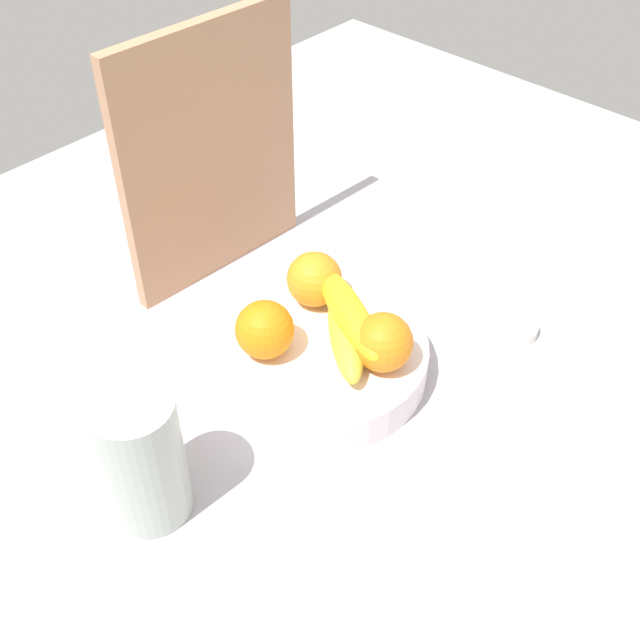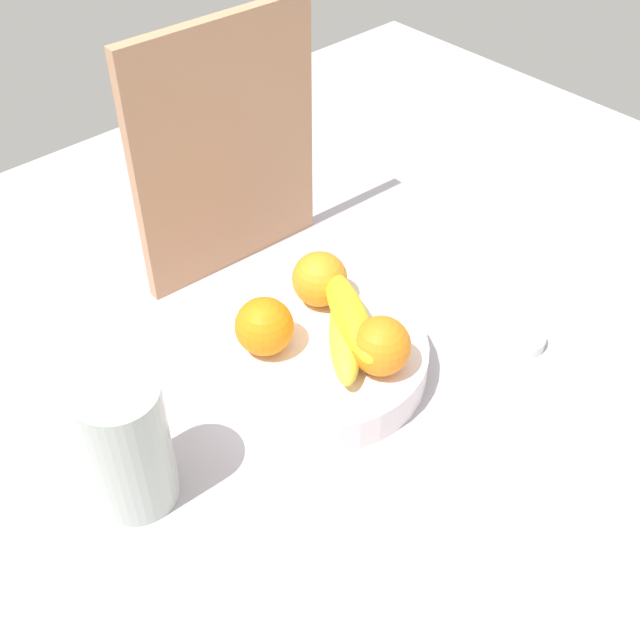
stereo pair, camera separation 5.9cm
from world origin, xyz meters
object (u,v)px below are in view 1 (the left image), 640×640
orange_front_right (383,342)px  banana_bunch (347,323)px  cutting_board (211,155)px  orange_center (314,279)px  jar_lid (513,327)px  orange_front_left (265,330)px  thermos_tumbler (142,458)px  fruit_bowl (320,357)px

orange_front_right → banana_bunch: 5.66cm
banana_bunch → cutting_board: size_ratio=0.47×
orange_center → banana_bunch: orange_center is taller
orange_center → jar_lid: (17.28, -19.92, -7.48)cm
orange_center → jar_lid: size_ratio=1.08×
orange_center → jar_lid: orange_center is taller
orange_center → cutting_board: size_ratio=0.20×
orange_center → jar_lid: 27.42cm
orange_front_left → banana_bunch: (8.00, -6.05, -0.47)cm
orange_center → orange_front_right: bearing=-102.1°
orange_front_left → jar_lid: orange_front_left is taller
banana_bunch → thermos_tumbler: thermos_tumbler is taller
orange_front_left → cutting_board: bearing=61.4°
orange_front_right → jar_lid: (20.25, -6.14, -7.48)cm
fruit_bowl → banana_bunch: 6.39cm
cutting_board → jar_lid: 45.99cm
orange_front_left → thermos_tumbler: (-21.68, -4.46, -0.10)cm
banana_bunch → jar_lid: size_ratio=2.56×
fruit_bowl → orange_center: (5.49, 6.09, 5.92)cm
cutting_board → fruit_bowl: bearing=-101.4°
thermos_tumbler → jar_lid: bearing=-15.0°
thermos_tumbler → orange_center: bearing=11.4°
orange_front_left → orange_center: same height
fruit_bowl → jar_lid: fruit_bowl is taller
cutting_board → jar_lid: (16.41, -39.36, -17.22)cm
orange_front_right → thermos_tumbler: bearing=166.3°
thermos_tumbler → jar_lid: 52.12cm
orange_front_left → orange_front_right: 14.11cm
orange_front_left → banana_bunch: bearing=-37.1°
orange_front_right → thermos_tumbler: 30.45cm
cutting_board → thermos_tumbler: size_ratio=2.20×
jar_lid → fruit_bowl: bearing=148.7°
cutting_board → thermos_tumbler: cutting_board is taller
orange_front_right → orange_center: size_ratio=1.00×
orange_front_right → banana_bunch: size_ratio=0.42×
banana_bunch → cutting_board: (3.73, 27.58, 10.21)cm
orange_center → banana_bunch: size_ratio=0.42×
fruit_bowl → banana_bunch: size_ratio=1.58×
orange_center → banana_bunch: 8.64cm
fruit_bowl → orange_front_right: size_ratio=3.76×
fruit_bowl → banana_bunch: banana_bunch is taller
orange_front_left → thermos_tumbler: size_ratio=0.44×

